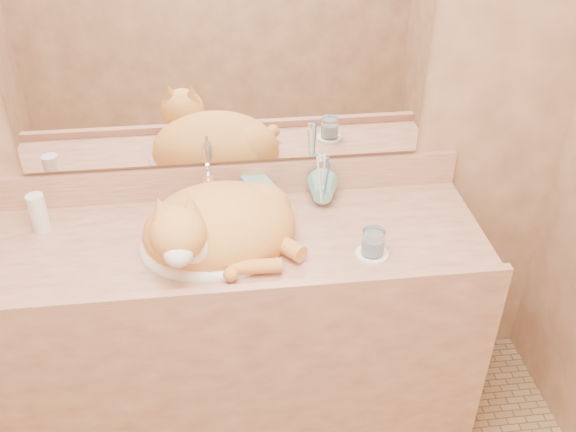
{
  "coord_description": "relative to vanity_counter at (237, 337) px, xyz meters",
  "views": [
    {
      "loc": [
        -0.01,
        -0.89,
        2.05
      ],
      "look_at": [
        0.18,
        0.7,
        0.94
      ],
      "focal_mm": 40.0,
      "sensor_mm": 36.0,
      "label": 1
    }
  ],
  "objects": [
    {
      "name": "saucer",
      "position": [
        0.42,
        -0.13,
        0.43
      ],
      "size": [
        0.1,
        0.1,
        0.01
      ],
      "primitive_type": "cylinder",
      "color": "white",
      "rests_on": "vanity_counter"
    },
    {
      "name": "soap_dispenser",
      "position": [
        0.12,
        0.16,
        0.52
      ],
      "size": [
        0.11,
        0.11,
        0.18
      ],
      "primitive_type": "imported",
      "rotation": [
        0.0,
        0.0,
        0.36
      ],
      "color": "#6BAC95",
      "rests_on": "vanity_counter"
    },
    {
      "name": "mirror",
      "position": [
        0.0,
        0.26,
        0.97
      ],
      "size": [
        1.3,
        0.02,
        0.8
      ],
      "primitive_type": "cube",
      "color": "white",
      "rests_on": "wall_back"
    },
    {
      "name": "vanity_counter",
      "position": [
        0.0,
        0.0,
        0.0
      ],
      "size": [
        1.6,
        0.55,
        0.85
      ],
      "primitive_type": null,
      "color": "#915941",
      "rests_on": "floor"
    },
    {
      "name": "wall_back",
      "position": [
        0.0,
        0.28,
        0.82
      ],
      "size": [
        2.4,
        0.02,
        2.5
      ],
      "primitive_type": "cube",
      "color": "#8B5D3F",
      "rests_on": "ground"
    },
    {
      "name": "water_glass",
      "position": [
        0.42,
        -0.13,
        0.48
      ],
      "size": [
        0.07,
        0.07,
        0.08
      ],
      "primitive_type": "cylinder",
      "color": "white",
      "rests_on": "saucer"
    },
    {
      "name": "sink_basin",
      "position": [
        -0.06,
        -0.02,
        0.49
      ],
      "size": [
        0.46,
        0.39,
        0.14
      ],
      "primitive_type": null,
      "rotation": [
        0.0,
        0.0,
        0.06
      ],
      "color": "white",
      "rests_on": "vanity_counter"
    },
    {
      "name": "toothbrush_cup",
      "position": [
        0.31,
        0.13,
        0.47
      ],
      "size": [
        0.12,
        0.12,
        0.1
      ],
      "primitive_type": "imported",
      "rotation": [
        0.0,
        0.0,
        -0.16
      ],
      "color": "#6BAC95",
      "rests_on": "vanity_counter"
    },
    {
      "name": "faucet",
      "position": [
        -0.06,
        0.15,
        0.51
      ],
      "size": [
        0.07,
        0.13,
        0.18
      ],
      "primitive_type": null,
      "rotation": [
        0.0,
        0.0,
        0.22
      ],
      "color": "white",
      "rests_on": "vanity_counter"
    },
    {
      "name": "lotion_bottle",
      "position": [
        -0.6,
        0.13,
        0.49
      ],
      "size": [
        0.05,
        0.05,
        0.13
      ],
      "primitive_type": "cylinder",
      "color": "white",
      "rests_on": "vanity_counter"
    },
    {
      "name": "cat",
      "position": [
        -0.04,
        -0.03,
        0.51
      ],
      "size": [
        0.53,
        0.45,
        0.26
      ],
      "primitive_type": null,
      "rotation": [
        0.0,
        0.0,
        0.14
      ],
      "color": "orange",
      "rests_on": "sink_basin"
    },
    {
      "name": "toothbrushes",
      "position": [
        0.31,
        0.13,
        0.55
      ],
      "size": [
        0.03,
        0.03,
        0.21
      ],
      "primitive_type": null,
      "color": "white",
      "rests_on": "toothbrush_cup"
    }
  ]
}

